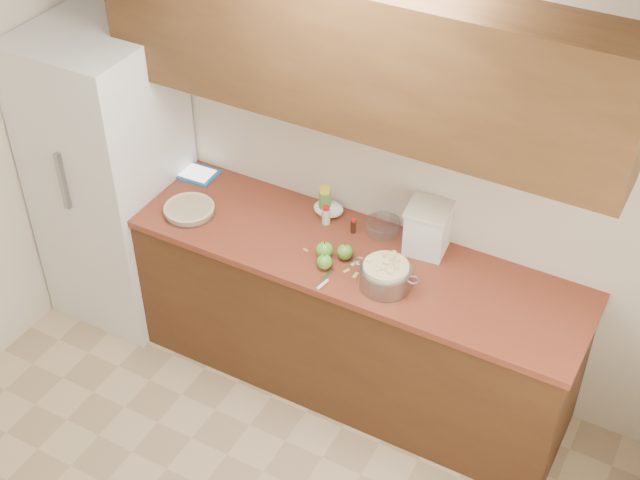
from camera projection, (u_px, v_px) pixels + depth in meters
The scene contains 21 objects.
room_shell at pixel (155, 390), 3.32m from camera, with size 3.60×3.60×3.60m.
counter_run at pixel (337, 313), 4.86m from camera, with size 2.64×0.68×0.92m.
upper_cabinets at pixel (356, 54), 4.02m from camera, with size 2.60×0.34×0.70m, color #543519.
fridge at pixel (112, 178), 5.09m from camera, with size 0.70×0.70×1.80m, color silver.
pie at pixel (189, 209), 4.78m from camera, with size 0.29×0.29×0.05m.
colander at pixel (386, 276), 4.31m from camera, with size 0.35×0.26×0.13m.
flour_canister at pixel (428, 228), 4.48m from camera, with size 0.24×0.24×0.27m.
tablet at pixel (197, 174), 5.07m from camera, with size 0.24×0.18×0.02m.
paring_knife at pixel (323, 283), 4.35m from camera, with size 0.05×0.17×0.02m.
lemon_bottle at pixel (325, 202), 4.73m from camera, with size 0.07×0.07×0.18m.
cinnamon_shaker at pixel (326, 215), 4.70m from camera, with size 0.04×0.04×0.11m.
vanilla_bottle at pixel (353, 226), 4.64m from camera, with size 0.03×0.03×0.08m.
mixing_bowl at pixel (383, 226), 4.65m from camera, with size 0.19×0.19×0.07m.
paper_towel at pixel (328, 209), 4.77m from camera, with size 0.17×0.14×0.07m, color white.
apple_left at pixel (325, 250), 4.49m from camera, with size 0.09×0.09×0.10m.
apple_center at pixel (345, 252), 4.48m from camera, with size 0.08×0.08×0.10m.
apple_front at pixel (325, 262), 4.42m from camera, with size 0.08×0.08×0.09m.
peel_a at pixel (355, 275), 4.40m from camera, with size 0.04×0.02×0.00m, color #97C05D.
peel_b at pixel (306, 250), 4.55m from camera, with size 0.03×0.01×0.00m, color #97C05D.
peel_c at pixel (346, 271), 4.43m from camera, with size 0.04×0.02×0.00m, color #97C05D.
peel_d at pixel (355, 263), 4.47m from camera, with size 0.04×0.02×0.00m, color #97C05D.
Camera 1 is at (1.61, -1.66, 3.83)m, focal length 50.00 mm.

